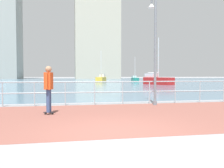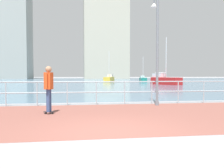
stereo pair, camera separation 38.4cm
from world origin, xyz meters
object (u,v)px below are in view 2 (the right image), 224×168
at_px(skateboarder, 49,85).
at_px(sailboat_navy, 109,79).
at_px(sailboat_red, 165,80).
at_px(sailboat_gray, 143,79).
at_px(lamppost, 156,39).

xyz_separation_m(skateboarder, sailboat_navy, (7.43, 40.65, -0.45)).
distance_m(skateboarder, sailboat_red, 28.21).
distance_m(skateboarder, sailboat_gray, 43.26).
height_order(sailboat_red, sailboat_navy, sailboat_red).
relative_size(lamppost, sailboat_navy, 0.87).
height_order(skateboarder, sailboat_red, sailboat_red).
bearing_deg(sailboat_navy, sailboat_red, -68.24).
relative_size(lamppost, skateboarder, 3.21).
xyz_separation_m(sailboat_red, sailboat_gray, (1.04, 16.04, -0.16)).
xyz_separation_m(lamppost, sailboat_red, (9.04, 22.58, -2.49)).
relative_size(sailboat_red, sailboat_navy, 1.08).
xyz_separation_m(skateboarder, sailboat_gray, (14.90, 40.61, -0.56)).
bearing_deg(lamppost, sailboat_red, 68.18).
height_order(sailboat_gray, sailboat_navy, sailboat_navy).
distance_m(lamppost, sailboat_gray, 40.00).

